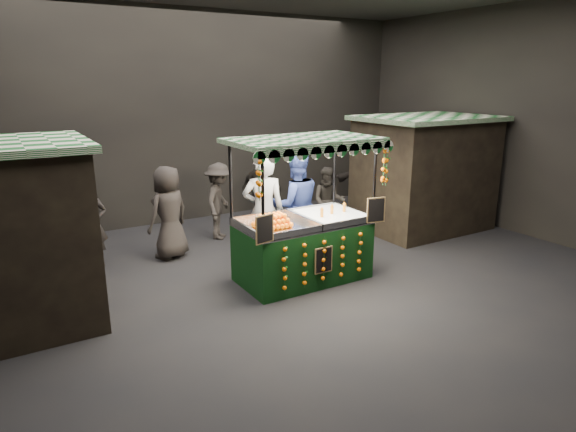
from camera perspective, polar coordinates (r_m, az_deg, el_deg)
ground at (r=8.39m, az=0.93°, el=-8.31°), size 12.00×12.00×0.00m
market_hall at (r=7.67m, az=1.04°, el=15.47°), size 12.10×10.10×5.05m
neighbour_stall_right at (r=11.83m, az=15.44°, el=4.84°), size 3.00×2.20×2.60m
juice_stall at (r=8.48m, az=1.89°, el=-2.50°), size 2.55×1.50×2.47m
vendor_grey at (r=9.06m, az=-2.84°, el=0.53°), size 0.90×0.77×2.10m
vendor_blue at (r=9.52m, az=0.88°, el=1.25°), size 1.17×1.01×2.08m
shopper_0 at (r=9.76m, az=-21.83°, el=-0.96°), size 0.64×0.46×1.61m
shopper_1 at (r=11.03m, az=4.70°, el=1.70°), size 0.94×0.92×1.53m
shopper_2 at (r=11.95m, az=-3.08°, el=3.15°), size 0.98×0.98×1.67m
shopper_3 at (r=10.81m, az=-7.96°, el=1.71°), size 1.15×1.23×1.67m
shopper_4 at (r=9.77m, az=-13.60°, el=0.37°), size 1.05×0.89×1.82m
shopper_5 at (r=12.34m, az=8.62°, el=3.73°), size 1.36×1.70×1.81m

